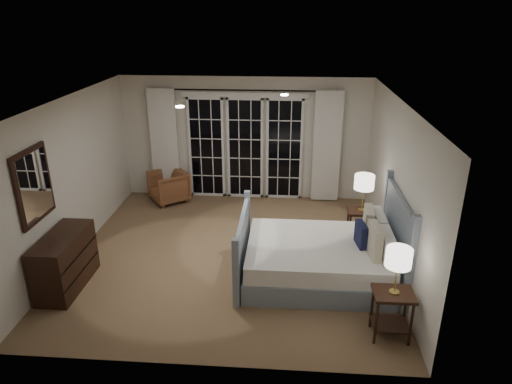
# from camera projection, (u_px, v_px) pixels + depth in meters

# --- Properties ---
(floor) EXTENTS (5.00, 5.00, 0.00)m
(floor) POSITION_uv_depth(u_px,v_px,m) (231.00, 254.00, 7.44)
(floor) COLOR olive
(floor) RESTS_ON ground
(ceiling) EXTENTS (5.00, 5.00, 0.00)m
(ceiling) POSITION_uv_depth(u_px,v_px,m) (228.00, 101.00, 6.50)
(ceiling) COLOR white
(ceiling) RESTS_ON wall_back
(wall_left) EXTENTS (0.02, 5.00, 2.50)m
(wall_left) POSITION_uv_depth(u_px,v_px,m) (71.00, 178.00, 7.14)
(wall_left) COLOR silver
(wall_left) RESTS_ON floor
(wall_right) EXTENTS (0.02, 5.00, 2.50)m
(wall_right) POSITION_uv_depth(u_px,v_px,m) (396.00, 187.00, 6.80)
(wall_right) COLOR silver
(wall_right) RESTS_ON floor
(wall_back) EXTENTS (5.00, 0.02, 2.50)m
(wall_back) POSITION_uv_depth(u_px,v_px,m) (245.00, 139.00, 9.28)
(wall_back) COLOR silver
(wall_back) RESTS_ON floor
(wall_front) EXTENTS (5.00, 0.02, 2.50)m
(wall_front) POSITION_uv_depth(u_px,v_px,m) (198.00, 270.00, 4.66)
(wall_front) COLOR silver
(wall_front) RESTS_ON floor
(french_doors) EXTENTS (2.50, 0.04, 2.20)m
(french_doors) POSITION_uv_depth(u_px,v_px,m) (245.00, 147.00, 9.30)
(french_doors) COLOR black
(french_doors) RESTS_ON wall_back
(curtain_rod) EXTENTS (3.50, 0.03, 0.03)m
(curtain_rod) POSITION_uv_depth(u_px,v_px,m) (244.00, 90.00, 8.81)
(curtain_rod) COLOR black
(curtain_rod) RESTS_ON wall_back
(curtain_left) EXTENTS (0.55, 0.10, 2.25)m
(curtain_left) POSITION_uv_depth(u_px,v_px,m) (164.00, 144.00, 9.32)
(curtain_left) COLOR silver
(curtain_left) RESTS_ON curtain_rod
(curtain_right) EXTENTS (0.55, 0.10, 2.25)m
(curtain_right) POSITION_uv_depth(u_px,v_px,m) (327.00, 147.00, 9.09)
(curtain_right) COLOR silver
(curtain_right) RESTS_ON curtain_rod
(downlight_a) EXTENTS (0.12, 0.12, 0.01)m
(downlight_a) POSITION_uv_depth(u_px,v_px,m) (284.00, 95.00, 7.00)
(downlight_a) COLOR white
(downlight_a) RESTS_ON ceiling
(downlight_b) EXTENTS (0.12, 0.12, 0.01)m
(downlight_b) POSITION_uv_depth(u_px,v_px,m) (180.00, 107.00, 6.18)
(downlight_b) COLOR white
(downlight_b) RESTS_ON ceiling
(bed) EXTENTS (2.27, 1.63, 1.32)m
(bed) POSITION_uv_depth(u_px,v_px,m) (321.00, 257.00, 6.69)
(bed) COLOR gray
(bed) RESTS_ON floor
(nightstand_left) EXTENTS (0.48, 0.38, 0.63)m
(nightstand_left) POSITION_uv_depth(u_px,v_px,m) (392.00, 308.00, 5.45)
(nightstand_left) COLOR black
(nightstand_left) RESTS_ON floor
(nightstand_right) EXTENTS (0.45, 0.36, 0.59)m
(nightstand_right) POSITION_uv_depth(u_px,v_px,m) (361.00, 221.00, 7.69)
(nightstand_right) COLOR black
(nightstand_right) RESTS_ON floor
(lamp_left) EXTENTS (0.30, 0.30, 0.58)m
(lamp_left) POSITION_uv_depth(u_px,v_px,m) (399.00, 258.00, 5.19)
(lamp_left) COLOR #D0B153
(lamp_left) RESTS_ON nightstand_left
(lamp_right) EXTENTS (0.33, 0.33, 0.63)m
(lamp_right) POSITION_uv_depth(u_px,v_px,m) (364.00, 182.00, 7.43)
(lamp_right) COLOR #D0B153
(lamp_right) RESTS_ON nightstand_right
(armchair) EXTENTS (0.98, 0.97, 0.64)m
(armchair) POSITION_uv_depth(u_px,v_px,m) (169.00, 186.00, 9.37)
(armchair) COLOR brown
(armchair) RESTS_ON floor
(dresser) EXTENTS (0.48, 1.14, 0.81)m
(dresser) POSITION_uv_depth(u_px,v_px,m) (65.00, 261.00, 6.45)
(dresser) COLOR black
(dresser) RESTS_ON floor
(mirror) EXTENTS (0.05, 0.85, 1.00)m
(mirror) POSITION_uv_depth(u_px,v_px,m) (34.00, 186.00, 6.03)
(mirror) COLOR black
(mirror) RESTS_ON wall_left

